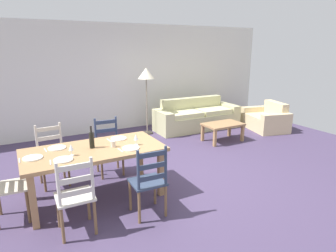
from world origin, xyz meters
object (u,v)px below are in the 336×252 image
object	(u,v)px
couch	(196,118)
standing_lamp	(146,77)
coffee_cup_primary	(113,144)
dining_chair_far_left	(52,155)
wine_glass_near_right	(136,138)
coffee_table	(223,126)
wine_bottle	(92,140)
armchair_upholstered	(267,120)
dining_chair_head_west	(5,185)
dining_chair_far_right	(108,146)
wine_glass_near_left	(71,148)
dining_chair_near_left	(75,196)
dining_chair_near_right	(149,181)
dining_table	(94,154)

from	to	relation	value
couch	standing_lamp	bearing A→B (deg)	172.22
coffee_cup_primary	dining_chair_far_left	bearing A→B (deg)	131.21
wine_glass_near_right	coffee_table	size ratio (longest dim) A/B	0.18
wine_bottle	couch	xyz separation A→B (m)	(3.37, 2.38, -0.58)
armchair_upholstered	standing_lamp	distance (m)	3.39
couch	coffee_table	size ratio (longest dim) A/B	2.55
dining_chair_head_west	wine_glass_near_right	size ratio (longest dim) A/B	5.96
wine_bottle	coffee_table	world-z (taller)	wine_bottle
dining_chair_far_right	wine_glass_near_left	size ratio (longest dim) A/B	5.96
dining_chair_head_west	standing_lamp	distance (m)	4.20
dining_chair_far_left	dining_chair_far_right	bearing A→B (deg)	-0.97
wine_bottle	wine_glass_near_right	size ratio (longest dim) A/B	1.96
coffee_cup_primary	couch	bearing A→B (deg)	38.74
dining_chair_far_left	coffee_cup_primary	distance (m)	1.16
wine_glass_near_left	coffee_table	world-z (taller)	wine_glass_near_left
dining_chair_near_left	dining_chair_far_left	world-z (taller)	same
dining_chair_near_right	dining_chair_far_left	size ratio (longest dim) A/B	1.00
dining_chair_far_left	standing_lamp	world-z (taller)	standing_lamp
dining_chair_head_west	wine_glass_near_right	world-z (taller)	dining_chair_head_west
dining_chair_far_right	standing_lamp	world-z (taller)	standing_lamp
dining_chair_near_right	coffee_table	world-z (taller)	dining_chair_near_right
coffee_table	dining_chair_near_right	bearing A→B (deg)	-144.67
dining_table	couch	world-z (taller)	couch
wine_glass_near_right	armchair_upholstered	size ratio (longest dim) A/B	0.12
dining_chair_far_right	dining_chair_near_right	bearing A→B (deg)	-88.64
dining_chair_far_right	wine_bottle	bearing A→B (deg)	-121.82
dining_chair_far_right	wine_bottle	world-z (taller)	wine_bottle
dining_chair_near_right	dining_chair_head_west	world-z (taller)	same
coffee_cup_primary	dining_chair_near_right	bearing A→B (deg)	-73.86
dining_chair_near_left	dining_chair_near_right	xyz separation A→B (m)	(0.89, -0.06, 0.00)
dining_chair_near_left	coffee_cup_primary	distance (m)	1.01
coffee_cup_primary	wine_bottle	bearing A→B (deg)	159.20
dining_chair_near_right	armchair_upholstered	distance (m)	5.03
dining_chair_far_left	armchair_upholstered	world-z (taller)	dining_chair_far_left
dining_chair_near_left	dining_chair_far_right	distance (m)	1.72
coffee_table	dining_table	bearing A→B (deg)	-159.82
dining_table	couch	size ratio (longest dim) A/B	0.83
dining_chair_near_left	wine_bottle	world-z (taller)	wine_bottle
coffee_table	standing_lamp	size ratio (longest dim) A/B	0.55
wine_bottle	standing_lamp	world-z (taller)	standing_lamp
dining_chair_far_right	armchair_upholstered	distance (m)	4.60
dining_chair_far_right	dining_chair_far_left	bearing A→B (deg)	179.03
dining_table	wine_glass_near_left	distance (m)	0.40
dining_chair_far_left	standing_lamp	distance (m)	3.22
dining_table	dining_chair_near_right	bearing A→B (deg)	-59.15
dining_chair_far_left	wine_bottle	world-z (taller)	wine_bottle
dining_chair_head_west	wine_glass_near_left	xyz separation A→B (m)	(0.80, -0.10, 0.38)
coffee_table	standing_lamp	xyz separation A→B (m)	(-1.28, 1.40, 1.06)
dining_chair_far_left	standing_lamp	xyz separation A→B (m)	(2.48, 1.83, 0.93)
dining_chair_near_right	dining_chair_far_right	distance (m)	1.55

